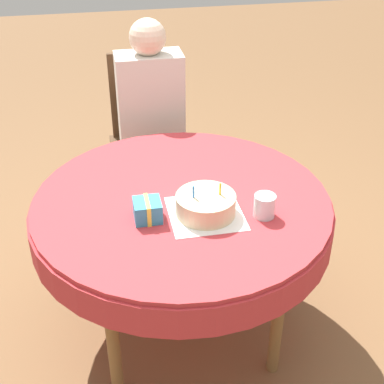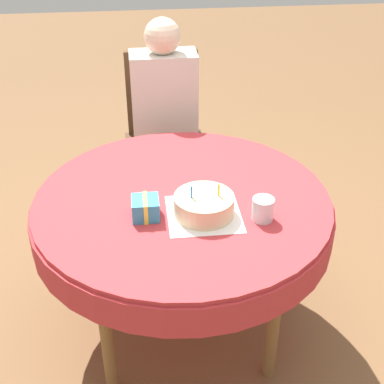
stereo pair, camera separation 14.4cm
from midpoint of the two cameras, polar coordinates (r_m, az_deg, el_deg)
name	(u,v)px [view 1 (the left image)]	position (r m, az deg, el deg)	size (l,w,h in m)	color
ground_plane	(183,323)	(2.59, -2.60, -13.87)	(12.00, 12.00, 0.00)	brown
dining_table	(182,215)	(2.19, -2.99, -2.51)	(1.21, 1.21, 0.71)	#BC3338
chair	(150,135)	(3.06, -5.82, 6.02)	(0.45, 0.45, 0.96)	#4C331E
person	(151,111)	(2.89, -5.81, 8.55)	(0.35, 0.29, 1.19)	beige
napkin	(206,213)	(2.05, -0.56, -2.34)	(0.28, 0.28, 0.00)	white
birthday_cake	(206,205)	(2.02, -0.57, -1.39)	(0.23, 0.23, 0.13)	beige
drinking_glass	(264,206)	(2.02, 5.72, -1.52)	(0.08, 0.08, 0.09)	silver
gift_box	(148,210)	(2.01, -6.82, -1.98)	(0.10, 0.11, 0.08)	teal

